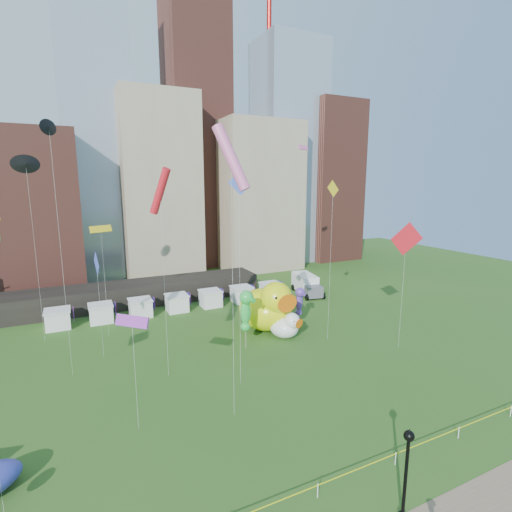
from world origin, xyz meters
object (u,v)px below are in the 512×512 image
small_duck (286,326)px  lamppost (407,465)px  seahorse_purple (300,299)px  seahorse_green (246,308)px  box_truck (306,284)px  big_duck (268,307)px

small_duck → lamppost: bearing=-128.0°
seahorse_purple → lamppost: (-10.26, -26.86, -0.16)m
seahorse_purple → lamppost: size_ratio=0.92×
seahorse_green → seahorse_purple: bearing=4.0°
small_duck → box_truck: 18.90m
lamppost → box_truck: bearing=63.8°
seahorse_purple → big_duck: bearing=174.0°
seahorse_green → lamppost: bearing=-110.1°
box_truck → seahorse_purple: bearing=-116.0°
seahorse_green → box_truck: seahorse_green is taller
lamppost → box_truck: lamppost is taller
big_duck → lamppost: 27.88m
lamppost → box_truck: 43.07m
small_duck → seahorse_purple: size_ratio=0.93×
lamppost → small_duck: bearing=74.4°
big_duck → box_truck: (13.04, 11.39, -1.38)m
small_duck → lamppost: (-6.74, -24.22, 1.84)m
seahorse_purple → box_truck: seahorse_purple is taller
seahorse_green → seahorse_purple: seahorse_green is taller
seahorse_purple → lamppost: lamppost is taller
small_duck → box_truck: size_ratio=0.60×
small_duck → big_duck: bearing=82.6°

